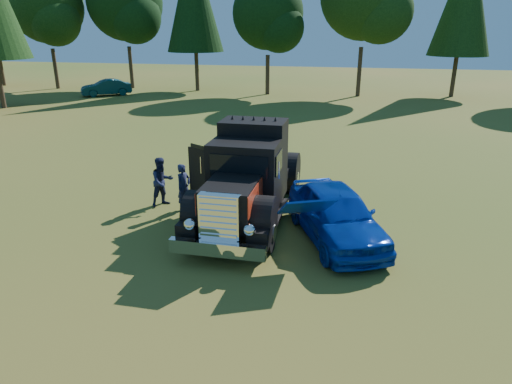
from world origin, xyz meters
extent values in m
plane|color=#375B1A|center=(0.00, 0.00, 0.00)|extent=(120.00, 120.00, 0.00)
cylinder|color=#2D2116|center=(12.00, 31.50, 2.25)|extent=(0.36, 0.36, 4.50)
cylinder|color=#2D2116|center=(-11.00, 30.50, 2.34)|extent=(0.36, 0.36, 4.68)
cylinder|color=#2D2116|center=(-32.00, 30.00, 2.16)|extent=(0.36, 0.36, 4.32)
cylinder|color=#2D2116|center=(-4.00, 29.50, 1.71)|extent=(0.36, 0.36, 3.42)
sphere|color=black|center=(-4.00, 29.50, 6.84)|extent=(6.08, 6.08, 6.08)
sphere|color=black|center=(-2.86, 28.74, 5.70)|extent=(4.18, 4.18, 4.18)
cylinder|color=#2D2116|center=(4.00, 30.00, 2.07)|extent=(0.36, 0.36, 4.14)
sphere|color=black|center=(5.38, 29.08, 6.90)|extent=(5.06, 5.06, 5.06)
cylinder|color=#2D2116|center=(-18.00, 31.00, 1.98)|extent=(0.36, 0.36, 3.96)
sphere|color=black|center=(-18.00, 31.00, 7.92)|extent=(7.04, 7.04, 7.04)
sphere|color=black|center=(-16.68, 30.12, 6.60)|extent=(4.84, 4.84, 4.84)
cylinder|color=#2D2116|center=(-25.00, 29.00, 1.89)|extent=(0.36, 0.36, 3.78)
sphere|color=black|center=(-25.00, 29.00, 7.56)|extent=(6.72, 6.72, 6.72)
sphere|color=black|center=(-23.74, 28.16, 6.30)|extent=(4.62, 4.62, 4.62)
cylinder|color=black|center=(-0.23, -0.56, 0.55)|extent=(0.32, 1.10, 1.10)
cylinder|color=black|center=(1.87, -0.56, 0.55)|extent=(0.32, 1.10, 1.10)
cylinder|color=black|center=(-0.23, 4.24, 0.55)|extent=(0.32, 1.10, 1.10)
cylinder|color=black|center=(1.87, 4.24, 0.55)|extent=(0.32, 1.10, 1.10)
cylinder|color=black|center=(0.10, 4.24, 0.55)|extent=(0.32, 1.10, 1.10)
cylinder|color=black|center=(1.54, 4.24, 0.55)|extent=(0.32, 1.10, 1.10)
cube|color=black|center=(0.82, 2.04, 0.62)|extent=(1.60, 6.40, 0.28)
cube|color=white|center=(0.82, -1.81, 0.55)|extent=(2.50, 0.22, 0.36)
cube|color=white|center=(0.82, -1.51, 1.25)|extent=(1.05, 0.30, 1.30)
cube|color=black|center=(0.82, -0.46, 1.30)|extent=(1.35, 1.80, 1.10)
cube|color=#9D2511|center=(0.13, -0.46, 1.50)|extent=(0.02, 1.80, 0.60)
cube|color=#9D2511|center=(1.51, -0.46, 1.50)|extent=(0.02, 1.80, 0.60)
cylinder|color=black|center=(-0.13, -0.56, 0.95)|extent=(0.55, 1.24, 1.24)
cylinder|color=black|center=(1.77, -0.56, 0.95)|extent=(0.55, 1.24, 1.24)
sphere|color=white|center=(0.04, -1.58, 1.05)|extent=(0.32, 0.32, 0.32)
sphere|color=white|center=(1.60, -1.58, 1.05)|extent=(0.32, 0.32, 0.32)
cube|color=black|center=(0.82, 1.09, 1.55)|extent=(2.05, 1.30, 2.10)
cube|color=black|center=(0.82, 0.42, 2.05)|extent=(1.70, 0.05, 0.65)
cube|color=black|center=(0.82, 2.39, 1.75)|extent=(2.05, 1.30, 2.50)
cube|color=black|center=(0.82, 4.04, 0.95)|extent=(2.00, 2.00, 0.35)
cube|color=black|center=(-0.68, 1.46, 1.45)|extent=(0.98, 0.60, 1.50)
cube|color=maroon|center=(-0.71, 1.51, 1.30)|extent=(0.75, 0.44, 0.75)
imported|color=#0811AE|center=(3.63, 0.58, 0.78)|extent=(3.54, 4.93, 1.56)
cube|color=#0811AE|center=(2.94, -0.97, 1.55)|extent=(1.57, 1.38, 0.67)
imported|color=#1F2149|center=(-1.41, 1.76, 0.79)|extent=(0.57, 0.68, 1.58)
imported|color=#21354E|center=(-2.28, 2.00, 0.84)|extent=(1.01, 1.04, 1.69)
imported|color=#0A353F|center=(-17.78, 25.60, 0.70)|extent=(4.26, 3.76, 1.40)
camera|label=1|loc=(3.97, -11.61, 5.81)|focal=32.00mm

